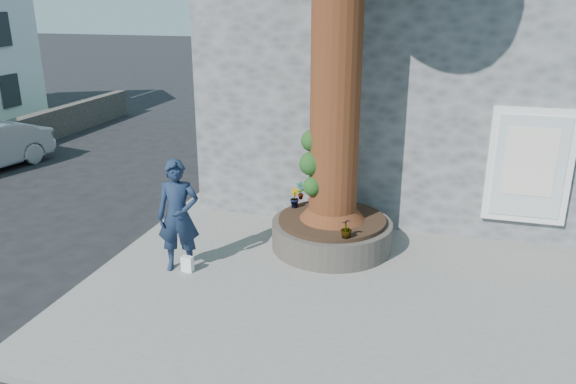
# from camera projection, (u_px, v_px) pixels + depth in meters

# --- Properties ---
(ground) EXTENTS (120.00, 120.00, 0.00)m
(ground) POSITION_uv_depth(u_px,v_px,m) (260.00, 296.00, 9.31)
(ground) COLOR black
(ground) RESTS_ON ground
(pavement) EXTENTS (9.00, 8.00, 0.12)m
(pavement) POSITION_uv_depth(u_px,v_px,m) (359.00, 277.00, 9.81)
(pavement) COLOR slate
(pavement) RESTS_ON ground
(yellow_line) EXTENTS (0.10, 30.00, 0.01)m
(yellow_line) POSITION_uv_depth(u_px,v_px,m) (128.00, 250.00, 11.00)
(yellow_line) COLOR yellow
(yellow_line) RESTS_ON ground
(stone_shop) EXTENTS (10.30, 8.30, 6.30)m
(stone_shop) POSITION_uv_depth(u_px,v_px,m) (442.00, 61.00, 14.17)
(stone_shop) COLOR #4F5154
(stone_shop) RESTS_ON ground
(planter) EXTENTS (2.30, 2.30, 0.60)m
(planter) POSITION_uv_depth(u_px,v_px,m) (332.00, 233.00, 10.79)
(planter) COLOR black
(planter) RESTS_ON pavement
(man) EXTENTS (0.84, 0.67, 2.00)m
(man) POSITION_uv_depth(u_px,v_px,m) (178.00, 216.00, 9.68)
(man) COLOR #15223A
(man) RESTS_ON pavement
(woman) EXTENTS (0.91, 0.85, 1.48)m
(woman) POSITION_uv_depth(u_px,v_px,m) (364.00, 189.00, 11.86)
(woman) COLOR beige
(woman) RESTS_ON pavement
(shopping_bag) EXTENTS (0.21, 0.13, 0.28)m
(shopping_bag) POSITION_uv_depth(u_px,v_px,m) (188.00, 264.00, 9.86)
(shopping_bag) COLOR white
(shopping_bag) RESTS_ON pavement
(plant_a) EXTENTS (0.22, 0.16, 0.38)m
(plant_a) POSITION_uv_depth(u_px,v_px,m) (300.00, 190.00, 11.61)
(plant_a) COLOR gray
(plant_a) RESTS_ON planter
(plant_b) EXTENTS (0.30, 0.30, 0.40)m
(plant_b) POSITION_uv_depth(u_px,v_px,m) (294.00, 198.00, 11.17)
(plant_b) COLOR gray
(plant_b) RESTS_ON planter
(plant_c) EXTENTS (0.28, 0.28, 0.36)m
(plant_c) POSITION_uv_depth(u_px,v_px,m) (346.00, 228.00, 9.75)
(plant_c) COLOR gray
(plant_c) RESTS_ON planter
(plant_d) EXTENTS (0.32, 0.33, 0.29)m
(plant_d) POSITION_uv_depth(u_px,v_px,m) (342.00, 196.00, 11.40)
(plant_d) COLOR gray
(plant_d) RESTS_ON planter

